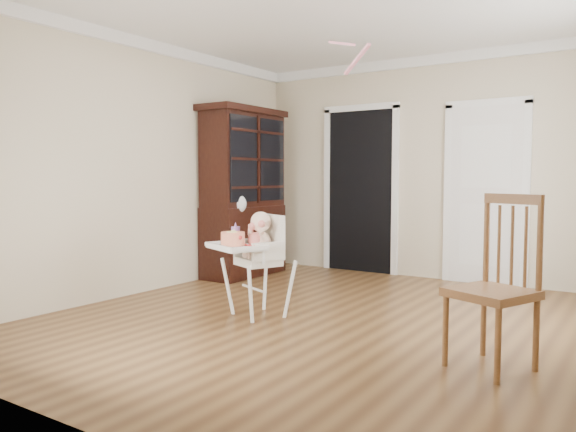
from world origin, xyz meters
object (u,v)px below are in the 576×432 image
Objects in this scene: high_chair at (258,253)px; sippy_cup at (236,234)px; china_cabinet at (244,192)px; cake at (233,239)px; dining_chair at (495,288)px.

high_chair reaches higher than sippy_cup.
cake is at bearing -54.55° from china_cabinet.
high_chair is at bearing -48.73° from china_cabinet.
dining_chair is at bearing 17.07° from high_chair.
china_cabinet is at bearing 125.84° from sippy_cup.
high_chair is 4.76× the size of sippy_cup.
cake is 0.24× the size of dining_chair.
cake is 1.39× the size of sippy_cup.
china_cabinet reaches higher than cake.
china_cabinet is at bearing 155.14° from high_chair.
high_chair is 3.42× the size of cake.
sippy_cup is 2.33m from dining_chair.
dining_chair is (2.31, -0.21, -0.20)m from sippy_cup.
dining_chair reaches higher than sippy_cup.
sippy_cup is 2.04m from china_cabinet.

